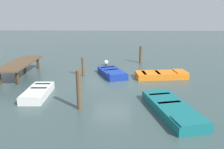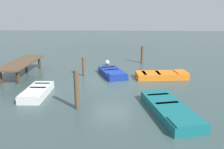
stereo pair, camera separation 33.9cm
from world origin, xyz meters
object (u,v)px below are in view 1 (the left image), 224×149
at_px(rowboat_orange, 162,75).
at_px(rowboat_blue, 112,73).
at_px(dock_segment, 20,64).
at_px(rowboat_white, 38,93).
at_px(rowboat_teal, 172,109).
at_px(mooring_piling_near_left, 79,90).
at_px(marker_buoy, 106,62).
at_px(mooring_piling_center, 83,67).
at_px(mooring_piling_mid_left, 141,55).

distance_m(rowboat_orange, rowboat_blue, 3.42).
bearing_deg(dock_segment, rowboat_orange, -93.84).
xyz_separation_m(dock_segment, rowboat_white, (-4.05, -2.57, -0.61)).
bearing_deg(rowboat_teal, mooring_piling_near_left, -108.25).
xyz_separation_m(mooring_piling_near_left, marker_buoy, (8.66, -0.80, -0.64)).
xyz_separation_m(rowboat_orange, rowboat_blue, (0.42, 3.39, 0.00)).
distance_m(dock_segment, mooring_piling_center, 4.43).
bearing_deg(rowboat_white, mooring_piling_center, 153.72).
bearing_deg(mooring_piling_center, rowboat_teal, -140.68).
bearing_deg(dock_segment, rowboat_teal, -124.34).
relative_size(mooring_piling_near_left, mooring_piling_mid_left, 1.25).
xyz_separation_m(rowboat_teal, marker_buoy, (9.03, 3.39, 0.07)).
relative_size(dock_segment, mooring_piling_center, 3.82).
bearing_deg(rowboat_blue, rowboat_teal, 4.18).
xyz_separation_m(dock_segment, marker_buoy, (3.08, -5.87, -0.55)).
xyz_separation_m(rowboat_white, marker_buoy, (7.13, -3.30, 0.07)).
height_order(mooring_piling_near_left, mooring_piling_center, mooring_piling_near_left).
height_order(rowboat_white, marker_buoy, marker_buoy).
height_order(mooring_piling_mid_left, marker_buoy, mooring_piling_mid_left).
bearing_deg(mooring_piling_mid_left, rowboat_teal, -177.76).
height_order(dock_segment, rowboat_white, dock_segment).
relative_size(mooring_piling_near_left, mooring_piling_center, 1.39).
bearing_deg(mooring_piling_center, dock_segment, 89.28).
height_order(rowboat_blue, mooring_piling_center, mooring_piling_center).
relative_size(rowboat_orange, mooring_piling_center, 2.66).
bearing_deg(rowboat_white, rowboat_orange, 115.43).
bearing_deg(rowboat_teal, dock_segment, -135.94).
height_order(rowboat_orange, mooring_piling_near_left, mooring_piling_near_left).
xyz_separation_m(rowboat_blue, mooring_piling_center, (-0.09, 2.02, 0.45)).
distance_m(dock_segment, mooring_piling_mid_left, 9.83).
height_order(rowboat_teal, mooring_piling_near_left, mooring_piling_near_left).
relative_size(rowboat_orange, mooring_piling_mid_left, 2.40).
distance_m(rowboat_blue, marker_buoy, 3.10).
xyz_separation_m(mooring_piling_mid_left, mooring_piling_center, (-4.32, 4.43, -0.07)).
bearing_deg(rowboat_blue, rowboat_orange, 61.98).
bearing_deg(rowboat_blue, dock_segment, -110.70).
bearing_deg(mooring_piling_center, rowboat_orange, -93.47).
bearing_deg(rowboat_teal, rowboat_blue, -168.02).
relative_size(rowboat_orange, marker_buoy, 7.40).
distance_m(dock_segment, rowboat_orange, 9.86).
relative_size(rowboat_orange, rowboat_teal, 0.85).
xyz_separation_m(rowboat_white, mooring_piling_near_left, (-1.54, -2.50, 0.71)).
bearing_deg(rowboat_orange, rowboat_white, -159.89).
xyz_separation_m(rowboat_white, mooring_piling_mid_left, (8.31, -6.29, 0.52)).
relative_size(dock_segment, marker_buoy, 10.61).
bearing_deg(mooring_piling_center, mooring_piling_near_left, -173.38).
xyz_separation_m(rowboat_white, mooring_piling_center, (3.99, -1.86, 0.45)).
distance_m(rowboat_teal, mooring_piling_mid_left, 10.24).
xyz_separation_m(mooring_piling_center, marker_buoy, (3.13, -1.44, -0.38)).
bearing_deg(rowboat_white, dock_segment, -148.88).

